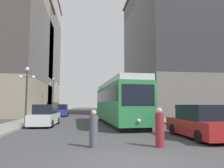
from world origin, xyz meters
TOP-DOWN VIEW (x-y plane):
  - ground_plane at (0.00, 0.00)m, footprint 200.00×200.00m
  - sidewalk_left at (-7.34, 40.00)m, footprint 2.56×120.00m
  - sidewalk_right at (7.34, 40.00)m, footprint 2.56×120.00m
  - streetcar at (1.70, 12.30)m, footprint 3.15×12.41m
  - transit_bus at (5.18, 28.96)m, footprint 2.93×11.95m
  - parked_car_left_near at (-4.76, 26.12)m, footprint 1.92×4.44m
  - parked_car_left_mid at (-4.76, 11.82)m, footprint 2.05×4.98m
  - parked_car_right_far at (4.76, 3.95)m, footprint 1.93×4.83m
  - pedestrian_crossing_near at (-1.09, 2.32)m, footprint 0.36×0.36m
  - pedestrian_crossing_far at (1.77, 2.00)m, footprint 0.38×0.38m
  - lamp_post_left_near at (-6.66, 12.90)m, footprint 1.41×0.36m
  - lamp_post_left_far at (-6.66, 29.58)m, footprint 1.41×0.36m
  - building_left_corner at (-13.93, 31.51)m, footprint 11.21×22.04m
  - building_left_midblock at (-16.39, 46.75)m, footprint 16.15×21.02m
  - building_right_corner at (14.66, 32.74)m, footprint 12.68×23.86m

SIDE VIEW (x-z plane):
  - ground_plane at x=0.00m, z-range 0.00..0.00m
  - sidewalk_left at x=-7.34m, z-range 0.00..0.15m
  - sidewalk_right at x=7.34m, z-range 0.00..0.15m
  - pedestrian_crossing_near at x=-1.09m, z-range -0.06..1.55m
  - pedestrian_crossing_far at x=1.77m, z-range -0.06..1.64m
  - parked_car_left_near at x=-4.76m, z-range -0.07..1.75m
  - parked_car_right_far at x=4.76m, z-range -0.07..1.75m
  - parked_car_left_mid at x=-4.76m, z-range -0.07..1.75m
  - transit_bus at x=5.18m, z-range 0.22..3.67m
  - streetcar at x=1.70m, z-range 0.16..4.05m
  - lamp_post_left_near at x=-6.66m, z-range 0.97..6.04m
  - lamp_post_left_far at x=-6.66m, z-range 1.06..7.18m
  - building_left_corner at x=-13.93m, z-range 0.35..23.82m
  - building_right_corner at x=14.66m, z-range 0.40..26.78m
  - building_left_midblock at x=-16.39m, z-range 0.46..30.16m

